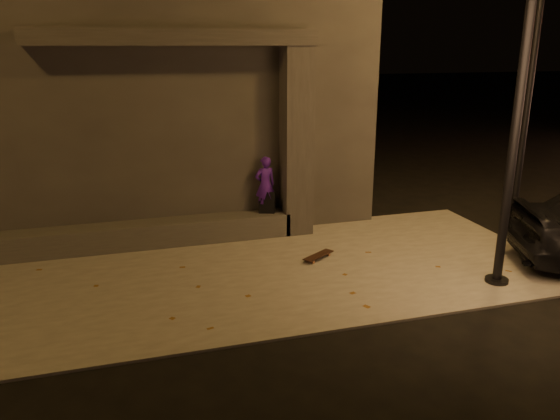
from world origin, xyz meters
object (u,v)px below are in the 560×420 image
object	(u,v)px
column	(296,143)
skateboarder	(265,185)
skateboard	(318,256)
street_lamp_0	(528,30)
backpack	(267,205)

from	to	relation	value
column	skateboarder	world-z (taller)	column
skateboard	street_lamp_0	world-z (taller)	street_lamp_0
column	backpack	size ratio (longest dim) A/B	8.31
column	street_lamp_0	size ratio (longest dim) A/B	0.53
column	backpack	distance (m)	1.34
skateboarder	skateboard	world-z (taller)	skateboarder
column	skateboarder	size ratio (longest dim) A/B	3.22
column	skateboarder	xyz separation A→B (m)	(-0.63, 0.00, -0.79)
backpack	skateboard	size ratio (longest dim) A/B	0.65
column	skateboard	world-z (taller)	column
skateboard	skateboarder	bearing A→B (deg)	76.92
column	skateboard	distance (m)	2.32
backpack	street_lamp_0	size ratio (longest dim) A/B	0.06
column	backpack	xyz separation A→B (m)	(-0.60, 0.00, -1.20)
column	street_lamp_0	bearing A→B (deg)	-54.64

